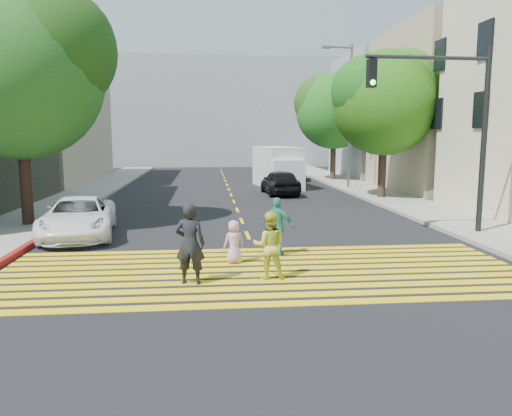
{
  "coord_description": "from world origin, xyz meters",
  "views": [
    {
      "loc": [
        -1.37,
        -11.0,
        3.45
      ],
      "look_at": [
        0.0,
        3.0,
        1.4
      ],
      "focal_mm": 35.0,
      "sensor_mm": 36.0,
      "label": 1
    }
  ],
  "objects": [
    {
      "name": "pedestrian_child",
      "position": [
        -0.68,
        2.22,
        0.59
      ],
      "size": [
        0.67,
        0.54,
        1.19
      ],
      "primitive_type": "imported",
      "rotation": [
        0.0,
        0.0,
        3.46
      ],
      "color": "#D4A1C3",
      "rests_on": "ground"
    },
    {
      "name": "pedestrian_extra",
      "position": [
        0.62,
        3.04,
        0.84
      ],
      "size": [
        1.07,
        0.76,
        1.69
      ],
      "primitive_type": "imported",
      "rotation": [
        0.0,
        0.0,
        2.75
      ],
      "color": "teal",
      "rests_on": "ground"
    },
    {
      "name": "dark_car_parked",
      "position": [
        5.23,
        27.42,
        0.73
      ],
      "size": [
        1.86,
        4.55,
        1.47
      ],
      "primitive_type": "imported",
      "rotation": [
        0.0,
        0.0,
        -0.07
      ],
      "color": "black",
      "rests_on": "ground"
    },
    {
      "name": "tree_right_near",
      "position": [
        8.11,
        15.16,
        5.44
      ],
      "size": [
        6.12,
        5.57,
        8.05
      ],
      "rotation": [
        0.0,
        0.0,
        -0.01
      ],
      "color": "black",
      "rests_on": "ground"
    },
    {
      "name": "curb_red",
      "position": [
        -6.9,
        6.0,
        0.08
      ],
      "size": [
        0.2,
        8.0,
        0.16
      ],
      "primitive_type": "cube",
      "color": "maroon",
      "rests_on": "ground"
    },
    {
      "name": "building_right_grey",
      "position": [
        15.0,
        30.0,
        5.0
      ],
      "size": [
        10.0,
        10.0,
        10.0
      ],
      "primitive_type": "cube",
      "color": "gray",
      "rests_on": "ground"
    },
    {
      "name": "building_right_tan",
      "position": [
        15.0,
        19.0,
        5.0
      ],
      "size": [
        10.0,
        10.0,
        10.0
      ],
      "primitive_type": "cube",
      "color": "tan",
      "rests_on": "ground"
    },
    {
      "name": "silver_car",
      "position": [
        3.67,
        28.61,
        0.71
      ],
      "size": [
        2.47,
        5.07,
        1.42
      ],
      "primitive_type": "imported",
      "rotation": [
        0.0,
        0.0,
        3.04
      ],
      "color": "#B5B5B5",
      "rests_on": "ground"
    },
    {
      "name": "backdrop_block",
      "position": [
        0.0,
        48.0,
        6.0
      ],
      "size": [
        30.0,
        8.0,
        12.0
      ],
      "primitive_type": "cube",
      "color": "gray",
      "rests_on": "ground"
    },
    {
      "name": "white_van",
      "position": [
        3.35,
        22.0,
        1.28
      ],
      "size": [
        2.84,
        5.94,
        2.69
      ],
      "rotation": [
        0.0,
        0.0,
        0.13
      ],
      "color": "silver",
      "rests_on": "ground"
    },
    {
      "name": "crosswalk",
      "position": [
        0.0,
        1.28,
        0.01
      ],
      "size": [
        13.4,
        5.3,
        0.01
      ],
      "color": "yellow",
      "rests_on": "ground"
    },
    {
      "name": "ground",
      "position": [
        0.0,
        0.0,
        0.0
      ],
      "size": [
        120.0,
        120.0,
        0.0
      ],
      "primitive_type": "plane",
      "color": "black"
    },
    {
      "name": "sidewalk_left",
      "position": [
        -8.5,
        22.0,
        0.07
      ],
      "size": [
        3.0,
        40.0,
        0.15
      ],
      "primitive_type": "cube",
      "color": "gray",
      "rests_on": "ground"
    },
    {
      "name": "pedestrian_woman",
      "position": [
        0.09,
        0.68,
        0.82
      ],
      "size": [
        0.85,
        0.69,
        1.65
      ],
      "primitive_type": "imported",
      "rotation": [
        0.0,
        0.0,
        3.06
      ],
      "color": "gold",
      "rests_on": "ground"
    },
    {
      "name": "white_sedan",
      "position": [
        -5.76,
        6.28,
        0.68
      ],
      "size": [
        2.88,
        5.16,
        1.36
      ],
      "primitive_type": "imported",
      "rotation": [
        0.0,
        0.0,
        0.13
      ],
      "color": "white",
      "rests_on": "ground"
    },
    {
      "name": "traffic_signal",
      "position": [
        6.82,
        5.19,
        4.14
      ],
      "size": [
        4.36,
        0.48,
        6.39
      ],
      "rotation": [
        0.0,
        0.0,
        0.04
      ],
      "color": "black",
      "rests_on": "ground"
    },
    {
      "name": "lane_line",
      "position": [
        0.0,
        22.5,
        0.01
      ],
      "size": [
        0.12,
        34.4,
        0.01
      ],
      "color": "yellow",
      "rests_on": "ground"
    },
    {
      "name": "sidewalk_right",
      "position": [
        8.5,
        15.0,
        0.07
      ],
      "size": [
        3.0,
        60.0,
        0.15
      ],
      "primitive_type": "cube",
      "color": "gray",
      "rests_on": "ground"
    },
    {
      "name": "tree_left",
      "position": [
        -8.02,
        8.28,
        5.92
      ],
      "size": [
        7.59,
        7.25,
        8.79
      ],
      "rotation": [
        0.0,
        0.0,
        -0.22
      ],
      "color": "black",
      "rests_on": "ground"
    },
    {
      "name": "building_left_tan",
      "position": [
        -16.0,
        28.0,
        5.0
      ],
      "size": [
        12.0,
        16.0,
        10.0
      ],
      "primitive_type": "cube",
      "color": "tan",
      "rests_on": "ground"
    },
    {
      "name": "street_lamp",
      "position": [
        7.51,
        20.36,
        5.2
      ],
      "size": [
        2.05,
        0.49,
        9.06
      ],
      "rotation": [
        0.0,
        0.0,
        0.15
      ],
      "color": "slate",
      "rests_on": "ground"
    },
    {
      "name": "pedestrian_man",
      "position": [
        -1.79,
        0.43,
        0.96
      ],
      "size": [
        0.77,
        0.58,
        1.92
      ],
      "primitive_type": "imported",
      "rotation": [
        0.0,
        0.0,
        2.96
      ],
      "color": "black",
      "rests_on": "ground"
    },
    {
      "name": "dark_car_near",
      "position": [
        2.87,
        17.85,
        0.74
      ],
      "size": [
        2.05,
        4.47,
        1.49
      ],
      "primitive_type": "imported",
      "rotation": [
        0.0,
        0.0,
        3.21
      ],
      "color": "black",
      "rests_on": "ground"
    },
    {
      "name": "tree_right_far",
      "position": [
        8.22,
        26.18,
        5.6
      ],
      "size": [
        7.49,
        7.21,
        8.29
      ],
      "rotation": [
        0.0,
        0.0,
        -0.32
      ],
      "color": "#3B3020",
      "rests_on": "ground"
    }
  ]
}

